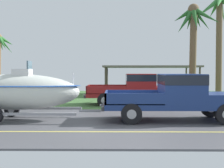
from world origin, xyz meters
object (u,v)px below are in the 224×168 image
boat_on_trailer (16,92)px  carport_awning (149,67)px  pickup_truck_towing (180,95)px  palm_tree_near_left (193,31)px  palm_tree_near_right (219,21)px  parked_sedan_near (16,94)px  parked_pickup_background (140,88)px

boat_on_trailer → carport_awning: bearing=61.3°
boat_on_trailer → pickup_truck_towing: bearing=-0.0°
palm_tree_near_left → palm_tree_near_right: (2.07, 1.24, 0.80)m
parked_sedan_near → palm_tree_near_right: 14.04m
pickup_truck_towing → boat_on_trailer: boat_on_trailer is taller
parked_pickup_background → palm_tree_near_left: bearing=24.3°
pickup_truck_towing → palm_tree_near_left: (2.31, 6.93, 3.53)m
parked_sedan_near → palm_tree_near_left: 11.65m
pickup_truck_towing → carport_awning: carport_awning is taller
parked_pickup_background → parked_sedan_near: parked_pickup_background is taller
pickup_truck_towing → palm_tree_near_left: 8.11m
boat_on_trailer → palm_tree_near_right: size_ratio=0.89×
pickup_truck_towing → parked_sedan_near: (-8.56, 5.43, -0.38)m
parked_pickup_background → carport_awning: 7.66m
carport_awning → palm_tree_near_left: (2.12, -5.81, 2.24)m
pickup_truck_towing → parked_pickup_background: (-1.22, 5.33, -0.02)m
boat_on_trailer → palm_tree_near_left: palm_tree_near_left is taller
parked_pickup_background → boat_on_trailer: bearing=-136.2°
pickup_truck_towing → parked_pickup_background: bearing=102.9°
parked_sedan_near → palm_tree_near_right: palm_tree_near_right is taller
parked_pickup_background → carport_awning: (1.41, 7.41, 1.32)m
boat_on_trailer → palm_tree_near_left: size_ratio=1.02×
parked_pickup_background → parked_sedan_near: bearing=179.2°
boat_on_trailer → palm_tree_near_left: 11.92m
carport_awning → palm_tree_near_right: palm_tree_near_right is taller
carport_awning → palm_tree_near_right: bearing=-47.5°
boat_on_trailer → carport_awning: (6.96, 12.74, 1.17)m
parked_sedan_near → carport_awning: (8.75, 7.31, 1.68)m
parked_pickup_background → parked_sedan_near: (-7.34, 0.10, -0.36)m
carport_awning → parked_sedan_near: bearing=-140.1°
parked_pickup_background → palm_tree_near_left: (3.53, 1.60, 3.55)m
pickup_truck_towing → parked_sedan_near: 10.14m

